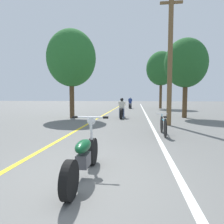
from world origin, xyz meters
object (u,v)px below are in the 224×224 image
motorcycle_rider_lead (122,110)px  motorcycle_rider_far (130,104)px  utility_pole (170,57)px  roadside_tree_right_near (186,63)px  bicycle_parked (163,125)px  roadside_tree_left (71,58)px  motorcycle_foreground (84,155)px  roadside_tree_right_far (161,69)px

motorcycle_rider_lead → motorcycle_rider_far: (0.23, 11.15, 0.01)m
utility_pole → motorcycle_rider_far: size_ratio=3.06×
roadside_tree_right_near → bicycle_parked: size_ratio=3.17×
utility_pole → motorcycle_rider_lead: 5.15m
roadside_tree_right_near → motorcycle_rider_lead: 5.45m
roadside_tree_right_near → utility_pole: bearing=-113.2°
roadside_tree_left → motorcycle_foreground: roadside_tree_left is taller
motorcycle_rider_lead → bicycle_parked: motorcycle_rider_lead is taller
motorcycle_rider_far → roadside_tree_right_far: bearing=6.4°
motorcycle_foreground → bicycle_parked: 4.79m
roadside_tree_right_near → motorcycle_rider_far: bearing=111.4°
roadside_tree_right_near → motorcycle_rider_lead: roadside_tree_right_near is taller
roadside_tree_left → motorcycle_rider_lead: 4.96m
motorcycle_foreground → motorcycle_rider_far: motorcycle_rider_far is taller
roadside_tree_right_far → motorcycle_rider_far: 5.77m
roadside_tree_right_far → bicycle_parked: 18.22m
roadside_tree_right_near → bicycle_parked: bearing=-109.3°
utility_pole → motorcycle_foreground: utility_pole is taller
motorcycle_rider_far → bicycle_parked: (1.81, -17.12, -0.17)m
roadside_tree_right_far → roadside_tree_left: size_ratio=1.16×
utility_pole → motorcycle_rider_far: utility_pole is taller
motorcycle_rider_far → bicycle_parked: motorcycle_rider_far is taller
utility_pole → roadside_tree_right_far: (1.32, 14.87, 1.46)m
motorcycle_foreground → roadside_tree_right_near: bearing=68.6°
roadside_tree_right_near → bicycle_parked: (-2.31, -6.59, -3.39)m
roadside_tree_right_far → bicycle_parked: roadside_tree_right_far is taller
motorcycle_foreground → motorcycle_rider_far: bearing=89.6°
roadside_tree_right_far → roadside_tree_left: (-7.42, -11.97, -0.82)m
motorcycle_foreground → roadside_tree_right_far: bearing=79.9°
roadside_tree_left → motorcycle_rider_lead: (3.44, 0.40, -3.55)m
roadside_tree_right_far → bicycle_parked: size_ratio=4.07×
motorcycle_rider_far → bicycle_parked: size_ratio=1.27×
roadside_tree_left → motorcycle_foreground: 11.14m
motorcycle_foreground → motorcycle_rider_lead: 10.32m
roadside_tree_right_near → motorcycle_foreground: roadside_tree_right_near is taller
utility_pole → roadside_tree_right_far: bearing=84.9°
motorcycle_foreground → motorcycle_rider_far: (0.17, 21.48, 0.12)m
roadside_tree_left → motorcycle_rider_far: 12.62m
utility_pole → motorcycle_foreground: 8.08m
roadside_tree_right_near → roadside_tree_right_far: bearing=91.9°
bicycle_parked → roadside_tree_right_near: bearing=70.7°
utility_pole → motorcycle_rider_lead: bearing=128.9°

